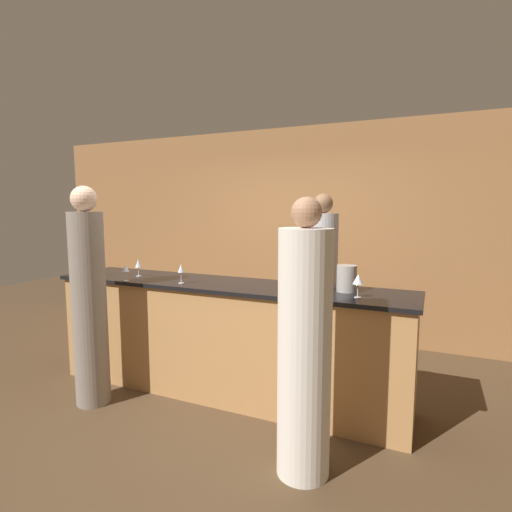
{
  "coord_description": "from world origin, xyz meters",
  "views": [
    {
      "loc": [
        1.73,
        -3.17,
        1.73
      ],
      "look_at": [
        0.28,
        0.1,
        1.3
      ],
      "focal_mm": 28.0,
      "sensor_mm": 36.0,
      "label": 1
    }
  ],
  "objects_px": {
    "guest_1": "(89,302)",
    "ice_bucket": "(347,278)",
    "wine_bottle_0": "(317,280)",
    "bartender": "(321,290)",
    "guest_0": "(304,350)"
  },
  "relations": [
    {
      "from": "bartender",
      "to": "wine_bottle_0",
      "type": "xyz_separation_m",
      "value": [
        0.19,
        -0.89,
        0.27
      ]
    },
    {
      "from": "ice_bucket",
      "to": "bartender",
      "type": "bearing_deg",
      "value": 117.98
    },
    {
      "from": "guest_1",
      "to": "ice_bucket",
      "type": "distance_m",
      "value": 2.22
    },
    {
      "from": "guest_0",
      "to": "ice_bucket",
      "type": "xyz_separation_m",
      "value": [
        0.08,
        0.88,
        0.32
      ]
    },
    {
      "from": "wine_bottle_0",
      "to": "ice_bucket",
      "type": "distance_m",
      "value": 0.24
    },
    {
      "from": "bartender",
      "to": "wine_bottle_0",
      "type": "height_order",
      "value": "bartender"
    },
    {
      "from": "guest_1",
      "to": "guest_0",
      "type": "bearing_deg",
      "value": -4.53
    },
    {
      "from": "bartender",
      "to": "guest_1",
      "type": "relative_size",
      "value": 0.98
    },
    {
      "from": "wine_bottle_0",
      "to": "ice_bucket",
      "type": "bearing_deg",
      "value": 29.0
    },
    {
      "from": "guest_0",
      "to": "wine_bottle_0",
      "type": "xyz_separation_m",
      "value": [
        -0.13,
        0.76,
        0.32
      ]
    },
    {
      "from": "guest_1",
      "to": "bartender",
      "type": "bearing_deg",
      "value": 41.5
    },
    {
      "from": "bartender",
      "to": "wine_bottle_0",
      "type": "distance_m",
      "value": 0.95
    },
    {
      "from": "bartender",
      "to": "guest_0",
      "type": "bearing_deg",
      "value": 101.14
    },
    {
      "from": "wine_bottle_0",
      "to": "guest_0",
      "type": "bearing_deg",
      "value": -80.28
    },
    {
      "from": "guest_0",
      "to": "bartender",
      "type": "bearing_deg",
      "value": 101.14
    }
  ]
}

